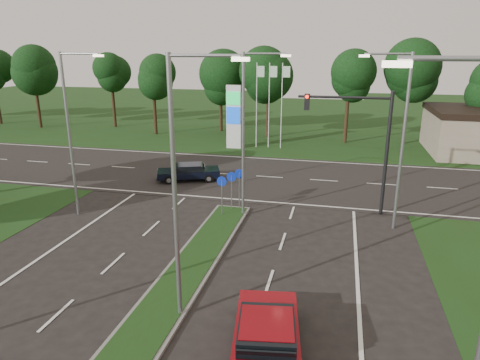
# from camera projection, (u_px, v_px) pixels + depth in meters

# --- Properties ---
(verge_far) EXTENTS (160.00, 50.00, 0.02)m
(verge_far) POSITION_uv_depth(u_px,v_px,m) (298.00, 117.00, 61.03)
(verge_far) COLOR #1B3411
(verge_far) RESTS_ON ground
(cross_road) EXTENTS (160.00, 12.00, 0.02)m
(cross_road) POSITION_uv_depth(u_px,v_px,m) (256.00, 176.00, 32.15)
(cross_road) COLOR black
(cross_road) RESTS_ON ground
(median_kerb) EXTENTS (2.00, 26.00, 0.12)m
(median_kerb) POSITION_uv_depth(u_px,v_px,m) (134.00, 347.00, 13.49)
(median_kerb) COLOR slate
(median_kerb) RESTS_ON ground
(streetlight_median_near) EXTENTS (2.53, 0.22, 9.00)m
(streetlight_median_near) POSITION_uv_depth(u_px,v_px,m) (180.00, 180.00, 13.69)
(streetlight_median_near) COLOR gray
(streetlight_median_near) RESTS_ON ground
(streetlight_median_far) EXTENTS (2.53, 0.22, 9.00)m
(streetlight_median_far) POSITION_uv_depth(u_px,v_px,m) (247.00, 128.00, 23.00)
(streetlight_median_far) COLOR gray
(streetlight_median_far) RESTS_ON ground
(streetlight_left_far) EXTENTS (2.53, 0.22, 9.00)m
(streetlight_left_far) POSITION_uv_depth(u_px,v_px,m) (72.00, 127.00, 23.18)
(streetlight_left_far) COLOR gray
(streetlight_left_far) RESTS_ON ground
(streetlight_right_far) EXTENTS (2.53, 0.22, 9.00)m
(streetlight_right_far) POSITION_uv_depth(u_px,v_px,m) (399.00, 134.00, 21.29)
(streetlight_right_far) COLOR gray
(streetlight_right_far) RESTS_ON ground
(traffic_signal) EXTENTS (5.10, 0.42, 7.00)m
(traffic_signal) POSITION_uv_depth(u_px,v_px,m) (364.00, 134.00, 23.63)
(traffic_signal) COLOR black
(traffic_signal) RESTS_ON ground
(median_signs) EXTENTS (1.16, 1.76, 2.38)m
(median_signs) POSITION_uv_depth(u_px,v_px,m) (231.00, 184.00, 24.57)
(median_signs) COLOR gray
(median_signs) RESTS_ON ground
(gas_pylon) EXTENTS (5.80, 1.26, 8.00)m
(gas_pylon) POSITION_uv_depth(u_px,v_px,m) (236.00, 115.00, 40.48)
(gas_pylon) COLOR silver
(gas_pylon) RESTS_ON ground
(treeline_far) EXTENTS (6.00, 6.00, 9.90)m
(treeline_far) POSITION_uv_depth(u_px,v_px,m) (287.00, 73.00, 44.99)
(treeline_far) COLOR black
(treeline_far) RESTS_ON ground
(red_sedan) EXTENTS (2.69, 5.08, 1.33)m
(red_sedan) POSITION_uv_depth(u_px,v_px,m) (266.00, 338.00, 12.90)
(red_sedan) COLOR maroon
(red_sedan) RESTS_ON ground
(navy_sedan) EXTENTS (4.75, 3.26, 1.21)m
(navy_sedan) POSITION_uv_depth(u_px,v_px,m) (189.00, 172.00, 30.94)
(navy_sedan) COLOR black
(navy_sedan) RESTS_ON ground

